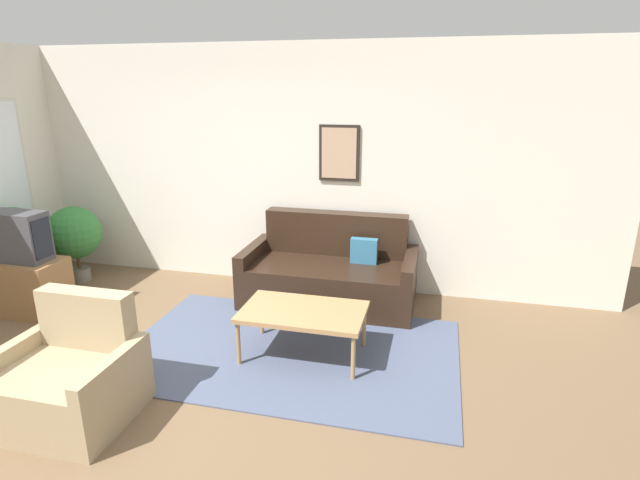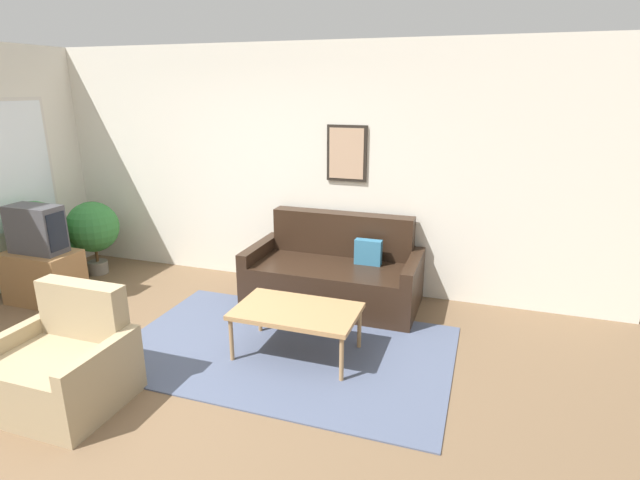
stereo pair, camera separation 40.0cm
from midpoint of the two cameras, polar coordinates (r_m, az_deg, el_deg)
The scene contains 11 objects.
ground_plane at distance 4.18m, azimuth -22.97°, elevation -16.81°, with size 16.00×16.00×0.00m, color brown.
area_rug at distance 4.53m, azimuth -5.98°, elevation -12.51°, with size 2.89×1.83×0.01m.
wall_back at distance 5.83m, azimuth -9.35°, elevation 8.17°, with size 8.00×0.09×2.70m.
couch at distance 5.36m, azimuth -0.94°, elevation -3.92°, with size 1.81×0.90×0.92m.
coffee_table at distance 4.28m, azimuth -4.64°, elevation -8.44°, with size 1.05×0.64×0.43m.
tv_stand at distance 6.02m, azimuth -32.13°, elevation -4.55°, with size 0.76×0.45×0.57m.
tv at distance 5.87m, azimuth -32.93°, elevation 0.32°, with size 0.57×0.28×0.50m.
armchair at distance 4.11m, azimuth -29.34°, elevation -13.79°, with size 0.89×0.76×0.84m.
potted_plant_tall at distance 6.38m, azimuth -33.12°, elevation 0.15°, with size 0.61×0.61×1.02m.
potted_plant_by_window at distance 6.60m, azimuth -27.86°, elevation 0.58°, with size 0.61×0.61×0.91m.
potted_plant_small at distance 6.73m, azimuth -30.19°, elevation -1.27°, with size 0.38×0.38×0.62m.
Camera 1 is at (2.07, -2.76, 2.24)m, focal length 28.00 mm.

